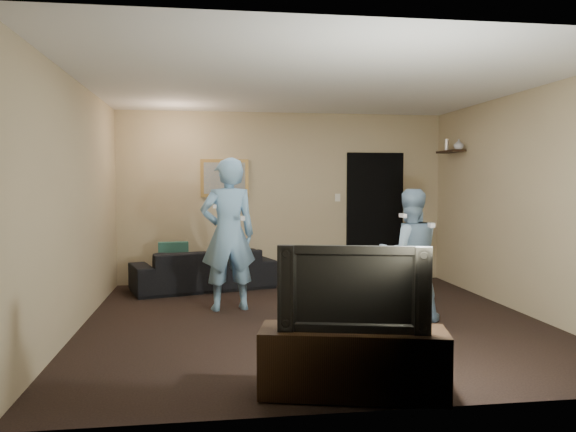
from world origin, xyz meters
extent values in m
plane|color=black|center=(0.00, 0.00, 0.00)|extent=(5.00, 5.00, 0.00)
cube|color=silver|center=(0.00, 0.00, 2.60)|extent=(5.00, 5.00, 0.04)
cube|color=tan|center=(0.00, 2.50, 1.30)|extent=(5.00, 0.04, 2.60)
cube|color=tan|center=(0.00, -2.50, 1.30)|extent=(5.00, 0.04, 2.60)
cube|color=tan|center=(-2.50, 0.00, 1.30)|extent=(0.04, 5.00, 2.60)
cube|color=tan|center=(2.50, 0.00, 1.30)|extent=(0.04, 5.00, 2.60)
imported|color=black|center=(-1.22, 2.02, 0.29)|extent=(2.13, 1.31, 0.58)
cube|color=#18483F|center=(-1.65, 2.02, 0.48)|extent=(0.43, 0.18, 0.42)
cube|color=olive|center=(-0.90, 2.48, 1.60)|extent=(0.72, 0.05, 0.57)
cube|color=slate|center=(-0.90, 2.45, 1.60)|extent=(0.62, 0.01, 0.47)
cube|color=black|center=(1.45, 2.47, 1.00)|extent=(0.90, 0.06, 2.00)
cube|color=silver|center=(0.85, 2.48, 1.30)|extent=(0.08, 0.02, 0.12)
cube|color=black|center=(2.39, 1.80, 1.99)|extent=(0.20, 0.60, 0.03)
imported|color=silver|center=(2.39, 1.54, 2.08)|extent=(0.15, 0.15, 0.14)
cylinder|color=silver|center=(2.39, 1.94, 2.09)|extent=(0.06, 0.06, 0.18)
cube|color=black|center=(-0.13, -2.22, 0.25)|extent=(1.39, 0.73, 0.47)
imported|color=black|center=(-0.13, -2.22, 0.79)|extent=(1.06, 0.38, 0.61)
imported|color=#7BADD5|center=(-0.91, 0.67, 0.91)|extent=(0.73, 0.54, 1.83)
cube|color=white|center=(-1.07, 0.45, 1.26)|extent=(0.04, 0.14, 0.04)
cube|color=white|center=(-0.75, 0.45, 1.12)|extent=(0.05, 0.09, 0.05)
imported|color=#7F9EB9|center=(1.07, -0.11, 0.73)|extent=(0.75, 0.61, 1.46)
cube|color=white|center=(0.91, -0.33, 1.18)|extent=(0.04, 0.14, 0.04)
cube|color=white|center=(1.23, -0.33, 1.08)|extent=(0.05, 0.09, 0.05)
camera|label=1|loc=(-1.15, -6.06, 1.53)|focal=35.00mm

